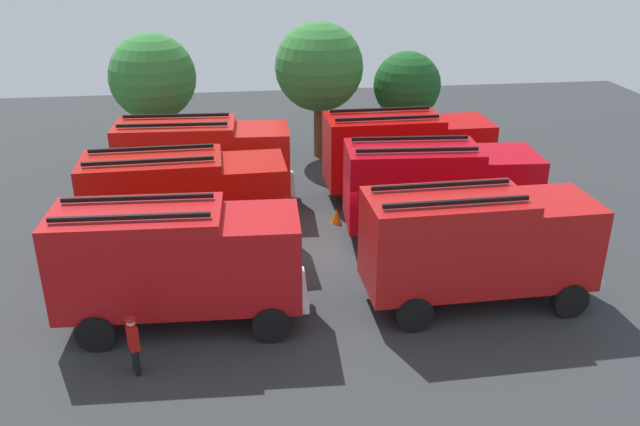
{
  "coord_description": "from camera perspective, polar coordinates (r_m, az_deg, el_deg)",
  "views": [
    {
      "loc": [
        -2.77,
        -21.85,
        11.02
      ],
      "look_at": [
        0.0,
        0.0,
        1.4
      ],
      "focal_mm": 37.08,
      "sensor_mm": 36.0,
      "label": 1
    }
  ],
  "objects": [
    {
      "name": "fire_truck_4",
      "position": [
        27.83,
        -10.03,
        4.65
      ],
      "size": [
        7.3,
        3.0,
        3.88
      ],
      "rotation": [
        0.0,
        0.0,
        -0.04
      ],
      "color": "#B71610",
      "rests_on": "ground"
    },
    {
      "name": "firefighter_0",
      "position": [
        27.04,
        6.92,
        1.58
      ],
      "size": [
        0.48,
        0.43,
        1.72
      ],
      "rotation": [
        0.0,
        0.0,
        2.15
      ],
      "color": "black",
      "rests_on": "ground"
    },
    {
      "name": "fire_truck_1",
      "position": [
        20.73,
        13.42,
        -2.42
      ],
      "size": [
        7.27,
        2.94,
        3.88
      ],
      "rotation": [
        0.0,
        0.0,
        0.03
      ],
      "color": "#B41413",
      "rests_on": "ground"
    },
    {
      "name": "ground_plane",
      "position": [
        24.62,
        0.0,
        -2.99
      ],
      "size": [
        51.35,
        51.35,
        0.0
      ],
      "primitive_type": "plane",
      "color": "#2D3033"
    },
    {
      "name": "fire_truck_3",
      "position": [
        24.82,
        10.24,
        2.27
      ],
      "size": [
        7.34,
        3.12,
        3.88
      ],
      "rotation": [
        0.0,
        0.0,
        -0.06
      ],
      "color": "#B30512",
      "rests_on": "ground"
    },
    {
      "name": "tree_0",
      "position": [
        33.2,
        -14.25,
        11.25
      ],
      "size": [
        4.14,
        4.14,
        6.42
      ],
      "color": "brown",
      "rests_on": "ground"
    },
    {
      "name": "fire_truck_2",
      "position": [
        23.88,
        -11.56,
        1.3
      ],
      "size": [
        7.27,
        2.92,
        3.88
      ],
      "rotation": [
        0.0,
        0.0,
        0.03
      ],
      "color": "#AD0E08",
      "rests_on": "ground"
    },
    {
      "name": "fire_truck_5",
      "position": [
        28.62,
        7.44,
        5.35
      ],
      "size": [
        7.24,
        2.85,
        3.88
      ],
      "rotation": [
        0.0,
        0.0,
        0.02
      ],
      "color": "#B50807",
      "rests_on": "ground"
    },
    {
      "name": "traffic_cone_0",
      "position": [
        26.5,
        1.42,
        -0.24
      ],
      "size": [
        0.44,
        0.44,
        0.63
      ],
      "primitive_type": "cone",
      "color": "#F2600C",
      "rests_on": "ground"
    },
    {
      "name": "fire_truck_0",
      "position": [
        19.6,
        -12.22,
        -3.88
      ],
      "size": [
        7.29,
        2.97,
        3.88
      ],
      "rotation": [
        0.0,
        0.0,
        -0.04
      ],
      "color": "#B41114",
      "rests_on": "ground"
    },
    {
      "name": "firefighter_1",
      "position": [
        23.7,
        12.92,
        -2.18
      ],
      "size": [
        0.47,
        0.35,
        1.71
      ],
      "rotation": [
        0.0,
        0.0,
        1.29
      ],
      "color": "black",
      "rests_on": "ground"
    },
    {
      "name": "firefighter_2",
      "position": [
        18.33,
        -15.79,
        -10.72
      ],
      "size": [
        0.38,
        0.48,
        1.71
      ],
      "rotation": [
        0.0,
        0.0,
        0.38
      ],
      "color": "black",
      "rests_on": "ground"
    },
    {
      "name": "tree_1",
      "position": [
        33.38,
        -0.08,
        12.46
      ],
      "size": [
        4.38,
        4.38,
        6.79
      ],
      "color": "brown",
      "rests_on": "ground"
    },
    {
      "name": "tree_2",
      "position": [
        34.31,
        7.52,
        10.83
      ],
      "size": [
        3.41,
        3.41,
        5.28
      ],
      "color": "brown",
      "rests_on": "ground"
    }
  ]
}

